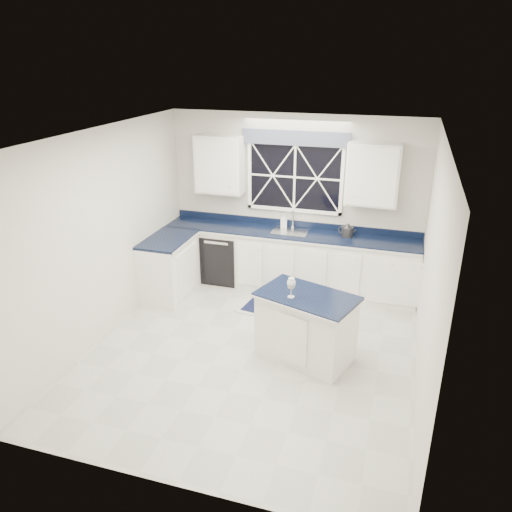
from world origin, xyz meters
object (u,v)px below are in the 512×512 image
(dishwasher, at_px, (224,256))
(kettle, at_px, (347,230))
(faucet, at_px, (293,219))
(soap_bottle, at_px, (284,220))
(island, at_px, (306,326))
(wine_glass, at_px, (291,284))

(dishwasher, bearing_deg, kettle, 2.15)
(faucet, height_order, soap_bottle, faucet)
(faucet, distance_m, island, 2.29)
(kettle, bearing_deg, soap_bottle, -169.25)
(dishwasher, relative_size, soap_bottle, 3.80)
(island, bearing_deg, faucet, 126.47)
(island, distance_m, kettle, 2.06)
(soap_bottle, bearing_deg, wine_glass, -73.78)
(kettle, xyz_separation_m, soap_bottle, (-1.03, 0.15, 0.01))
(dishwasher, xyz_separation_m, soap_bottle, (0.95, 0.22, 0.64))
(wine_glass, bearing_deg, island, 31.34)
(wine_glass, bearing_deg, faucet, 102.72)
(wine_glass, bearing_deg, kettle, 79.56)
(island, relative_size, wine_glass, 5.33)
(wine_glass, height_order, soap_bottle, soap_bottle)
(kettle, distance_m, soap_bottle, 1.04)
(wine_glass, relative_size, soap_bottle, 1.14)
(dishwasher, xyz_separation_m, wine_glass, (1.59, -1.99, 0.62))
(island, relative_size, soap_bottle, 6.09)
(island, bearing_deg, kettle, 102.65)
(faucet, relative_size, island, 0.23)
(island, distance_m, wine_glass, 0.63)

